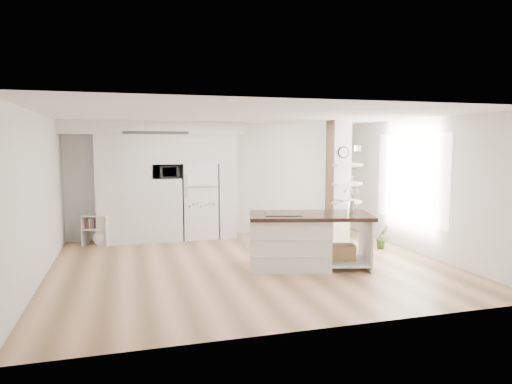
% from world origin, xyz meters
% --- Properties ---
extents(floor, '(7.00, 6.00, 0.01)m').
position_xyz_m(floor, '(0.00, 0.00, 0.00)').
color(floor, tan).
rests_on(floor, ground).
extents(room, '(7.04, 6.04, 2.72)m').
position_xyz_m(room, '(0.00, 0.00, 1.86)').
color(room, white).
rests_on(room, ground).
extents(cabinet_wall, '(4.00, 0.71, 2.70)m').
position_xyz_m(cabinet_wall, '(-1.45, 2.67, 1.51)').
color(cabinet_wall, silver).
rests_on(cabinet_wall, floor).
extents(refrigerator, '(0.78, 0.69, 1.75)m').
position_xyz_m(refrigerator, '(-0.53, 2.68, 0.88)').
color(refrigerator, white).
rests_on(refrigerator, floor).
extents(column, '(0.69, 0.90, 2.70)m').
position_xyz_m(column, '(2.38, 1.13, 1.35)').
color(column, silver).
rests_on(column, floor).
extents(window, '(0.00, 2.40, 2.40)m').
position_xyz_m(window, '(3.48, 0.30, 1.50)').
color(window, white).
rests_on(window, room).
extents(pendant_light, '(0.12, 0.12, 0.10)m').
position_xyz_m(pendant_light, '(1.70, 0.15, 2.12)').
color(pendant_light, white).
rests_on(pendant_light, room).
extents(kitchen_island, '(2.33, 1.53, 1.53)m').
position_xyz_m(kitchen_island, '(0.73, -0.34, 0.50)').
color(kitchen_island, silver).
rests_on(kitchen_island, floor).
extents(bookshelf, '(0.65, 0.51, 0.67)m').
position_xyz_m(bookshelf, '(-2.77, 2.49, 0.30)').
color(bookshelf, silver).
rests_on(bookshelf, floor).
extents(floor_plant_a, '(0.29, 0.24, 0.50)m').
position_xyz_m(floor_plant_a, '(3.00, 0.52, 0.25)').
color(floor_plant_a, '#376127').
rests_on(floor_plant_a, floor).
extents(floor_plant_b, '(0.37, 0.37, 0.52)m').
position_xyz_m(floor_plant_b, '(2.57, 2.11, 0.26)').
color(floor_plant_b, '#376127').
rests_on(floor_plant_b, floor).
extents(microwave, '(0.54, 0.37, 0.30)m').
position_xyz_m(microwave, '(-1.27, 2.62, 1.57)').
color(microwave, '#2D2D2D').
rests_on(microwave, cabinet_wall).
extents(shelf_plant, '(0.27, 0.23, 0.30)m').
position_xyz_m(shelf_plant, '(2.63, 1.30, 1.52)').
color(shelf_plant, '#376127').
rests_on(shelf_plant, column).
extents(decor_bowl, '(0.22, 0.22, 0.05)m').
position_xyz_m(decor_bowl, '(2.30, 0.90, 1.00)').
color(decor_bowl, white).
rests_on(decor_bowl, column).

